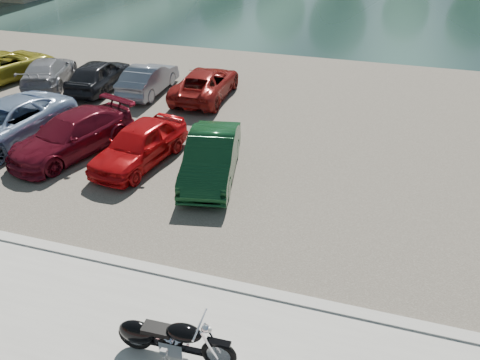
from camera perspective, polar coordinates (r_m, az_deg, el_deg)
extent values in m
plane|color=#595447|center=(9.87, -11.43, -19.42)|extent=(200.00, 200.00, 0.00)
cube|color=#9C9992|center=(11.02, -6.74, -11.65)|extent=(60.00, 0.30, 0.14)
cube|color=#433F36|center=(18.29, 4.21, 6.94)|extent=(60.00, 18.00, 0.04)
torus|color=black|center=(9.05, -2.60, -20.46)|extent=(0.68, 0.14, 0.68)
torus|color=black|center=(9.51, -12.64, -18.04)|extent=(0.68, 0.14, 0.68)
cylinder|color=#B2B2B7|center=(9.05, -2.60, -20.46)|extent=(0.46, 0.08, 0.46)
cylinder|color=#B2B2B7|center=(9.51, -12.64, -18.04)|extent=(0.46, 0.08, 0.46)
cylinder|color=silver|center=(8.78, -3.78, -19.52)|extent=(0.33, 0.06, 0.63)
cylinder|color=silver|center=(8.90, -3.36, -18.57)|extent=(0.33, 0.06, 0.63)
cylinder|color=silver|center=(8.59, -4.91, -17.13)|extent=(0.06, 0.75, 0.04)
sphere|color=silver|center=(8.63, -4.23, -17.62)|extent=(0.17, 0.17, 0.16)
sphere|color=silver|center=(8.61, -3.77, -17.72)|extent=(0.11, 0.11, 0.11)
cube|color=black|center=(8.81, -2.65, -19.21)|extent=(0.45, 0.16, 0.06)
cube|color=black|center=(9.29, -7.76, -19.52)|extent=(1.20, 0.14, 0.08)
cube|color=silver|center=(9.25, -8.09, -19.17)|extent=(0.46, 0.34, 0.34)
cylinder|color=silver|center=(9.07, -7.57, -18.52)|extent=(0.25, 0.19, 0.27)
cylinder|color=silver|center=(9.13, -8.80, -18.22)|extent=(0.25, 0.19, 0.27)
ellipsoid|color=black|center=(8.91, -6.83, -18.01)|extent=(0.69, 0.38, 0.32)
cube|color=black|center=(9.11, -10.08, -17.47)|extent=(0.56, 0.30, 0.10)
ellipsoid|color=black|center=(9.41, -12.44, -17.63)|extent=(0.74, 0.36, 0.50)
cube|color=black|center=(9.48, -12.68, -17.84)|extent=(0.41, 0.19, 0.30)
cylinder|color=silver|center=(9.54, -9.42, -18.53)|extent=(1.10, 0.13, 0.09)
cylinder|color=silver|center=(9.47, -9.47, -18.22)|extent=(1.10, 0.13, 0.09)
cylinder|color=#B2B2B7|center=(9.35, -9.03, -20.69)|extent=(0.03, 0.14, 0.22)
imported|color=#7D94B6|center=(18.37, -26.68, 6.18)|extent=(3.10, 5.41, 1.42)
imported|color=#580C19|center=(16.73, -19.82, 5.24)|extent=(3.14, 4.90, 1.32)
imported|color=#B40C0F|center=(15.43, -12.18, 4.29)|extent=(2.18, 4.13, 1.34)
imported|color=#0E361A|center=(14.35, -3.53, 2.85)|extent=(2.21, 4.31, 1.35)
imported|color=#A09624|center=(25.37, -26.58, 12.45)|extent=(3.31, 5.14, 1.32)
imported|color=gray|center=(23.77, -22.29, 12.17)|extent=(3.03, 4.52, 1.22)
imported|color=black|center=(22.30, -16.80, 12.19)|extent=(1.81, 4.05, 1.35)
imported|color=slate|center=(21.42, -11.10, 12.03)|extent=(1.40, 3.85, 1.26)
imported|color=maroon|center=(20.55, -4.22, 11.66)|extent=(2.16, 4.49, 1.23)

